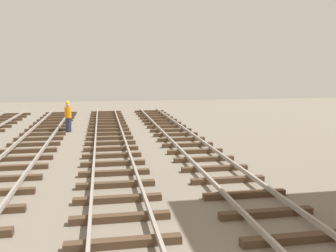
# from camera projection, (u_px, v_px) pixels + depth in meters

# --- Properties ---
(track_worker_foreground) EXTENTS (0.40, 0.40, 1.87)m
(track_worker_foreground) POSITION_uv_depth(u_px,v_px,m) (68.00, 117.00, 22.20)
(track_worker_foreground) COLOR #262D4C
(track_worker_foreground) RESTS_ON ground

